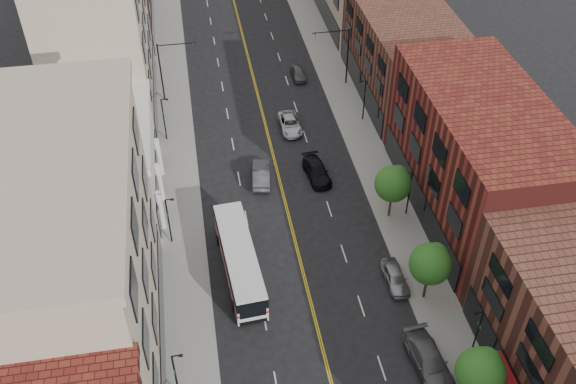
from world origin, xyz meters
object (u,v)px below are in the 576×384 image
city_bus (239,259)px  car_lane_a (317,171)px  car_parked_far (395,277)px  car_parked_mid (429,361)px  car_lane_behind (261,174)px  car_lane_c (298,73)px  car_lane_b (290,124)px

city_bus → car_lane_a: size_ratio=2.35×
car_parked_far → car_lane_a: 15.45m
car_parked_mid → car_lane_behind: (-9.20, 23.95, -0.03)m
car_lane_behind → car_lane_c: (7.30, 18.99, -0.15)m
car_parked_mid → car_lane_behind: car_parked_mid is taller
car_parked_mid → car_parked_far: bearing=84.6°
car_lane_a → car_lane_b: size_ratio=1.02×
car_parked_mid → car_parked_far: size_ratio=1.37×
car_parked_far → car_lane_a: bearing=102.5°
city_bus → car_lane_c: bearing=66.8°
city_bus → car_parked_mid: (12.73, -11.87, -0.91)m
car_parked_mid → car_lane_a: 23.76m
car_lane_behind → city_bus: bearing=81.4°
city_bus → car_parked_far: size_ratio=2.82×
car_lane_a → car_parked_far: bearing=-82.5°
city_bus → car_lane_c: size_ratio=3.08×
city_bus → car_lane_c: (10.83, 31.07, -1.09)m
city_bus → car_parked_far: 13.22m
car_parked_mid → car_lane_b: size_ratio=1.16×
car_parked_far → car_lane_b: bearing=100.4°
car_parked_mid → car_lane_b: 32.61m
car_parked_mid → car_lane_c: car_parked_mid is taller
car_lane_a → car_lane_b: bearing=91.8°
car_parked_far → car_lane_behind: bearing=119.7°
car_lane_behind → car_lane_b: 9.39m
car_lane_c → car_parked_mid: bearing=-87.8°
city_bus → car_parked_far: city_bus is taller
car_lane_a → car_lane_b: car_lane_a is taller
car_lane_c → car_parked_far: bearing=-87.2°
city_bus → car_lane_b: 21.90m
car_lane_behind → car_lane_b: car_lane_behind is taller
city_bus → car_lane_behind: bearing=69.8°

